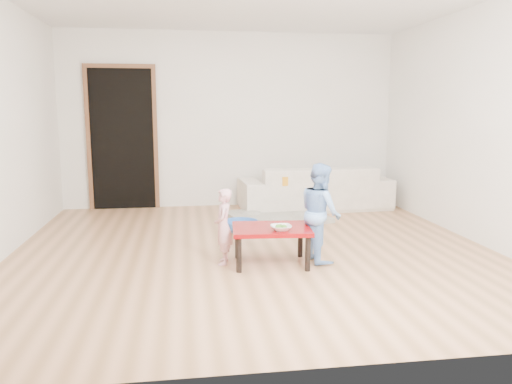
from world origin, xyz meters
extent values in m
cube|color=#9D6F43|center=(0.00, 0.00, 0.00)|extent=(5.00, 5.00, 0.01)
cube|color=white|center=(0.00, 2.50, 1.30)|extent=(5.00, 0.02, 2.60)
cube|color=white|center=(2.50, 0.00, 1.30)|extent=(0.02, 5.00, 2.60)
imported|color=white|center=(1.21, 2.05, 0.32)|extent=(2.24, 0.97, 0.64)
cube|color=#FEA41C|center=(0.80, 1.84, 0.49)|extent=(0.56, 0.53, 0.13)
imported|color=white|center=(0.16, -0.68, 0.39)|extent=(0.19, 0.19, 0.05)
imported|color=#D66175|center=(-0.35, -0.45, 0.36)|extent=(0.21, 0.28, 0.73)
imported|color=#6390E5|center=(0.59, -0.47, 0.48)|extent=(0.43, 0.51, 0.96)
imported|color=#3266BC|center=(-0.05, 0.77, 0.07)|extent=(0.43, 0.43, 0.14)
camera|label=1|loc=(-0.70, -5.08, 1.48)|focal=35.00mm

